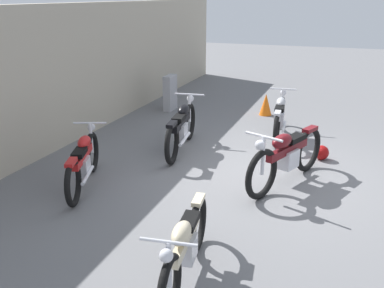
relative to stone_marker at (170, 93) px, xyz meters
The scene contains 10 objects.
ground_plane 4.86m from the stone_marker, 136.26° to the right, with size 40.00×40.00×0.00m, color slate.
building_wall 3.75m from the stone_marker, 163.97° to the left, with size 18.00×0.30×2.78m, color #B2A893.
stone_marker is the anchor object (origin of this frame).
helmet 4.77m from the stone_marker, 120.39° to the right, with size 0.27×0.27×0.27m, color maroon.
traffic_cone 2.53m from the stone_marker, 81.82° to the right, with size 0.32×0.32×0.55m, color orange.
motorcycle_cream 7.31m from the stone_marker, 155.62° to the right, with size 1.92×0.55×0.86m.
motorcycle_black 3.20m from the stone_marker, 152.77° to the right, with size 2.21×0.66×1.00m.
motorcycle_silver 3.38m from the stone_marker, 112.66° to the right, with size 2.08×0.58×0.93m.
motorcycle_maroon 5.22m from the stone_marker, 135.92° to the right, with size 2.12×1.02×1.01m.
motorcycle_red 5.00m from the stone_marker, behind, with size 1.90×0.89×0.89m.
Camera 1 is at (-6.80, -1.10, 2.93)m, focal length 40.13 mm.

